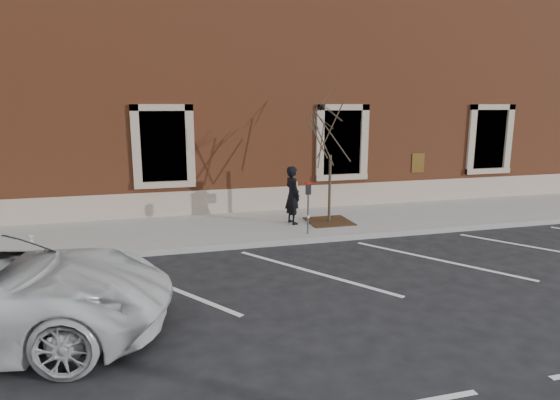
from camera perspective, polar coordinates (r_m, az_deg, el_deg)
name	(u,v)px	position (r m, az deg, el deg)	size (l,w,h in m)	color
ground	(286,244)	(12.62, 0.71, -5.43)	(120.00, 120.00, 0.00)	#28282B
sidewalk_near	(270,226)	(14.23, -1.20, -3.15)	(40.00, 3.50, 0.15)	#A19E97
curb_near	(286,242)	(12.55, 0.77, -5.16)	(40.00, 0.12, 0.15)	#9E9E99
parking_stripes	(312,272)	(10.63, 3.97, -8.74)	(28.00, 4.40, 0.01)	silver
building_civic	(235,97)	(19.64, -5.55, 12.39)	(40.00, 8.62, 8.00)	brown
man	(292,195)	(14.02, 1.53, 0.60)	(0.64, 0.42, 1.75)	black
parking_meter	(308,198)	(12.85, 3.46, 0.27)	(0.13, 0.10, 1.48)	#595B60
tree_grate	(329,221)	(14.46, 5.99, -2.60)	(1.30, 1.30, 0.03)	#402D14
sapling	(331,136)	(14.06, 6.21, 7.75)	(2.25, 2.25, 3.75)	#433528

